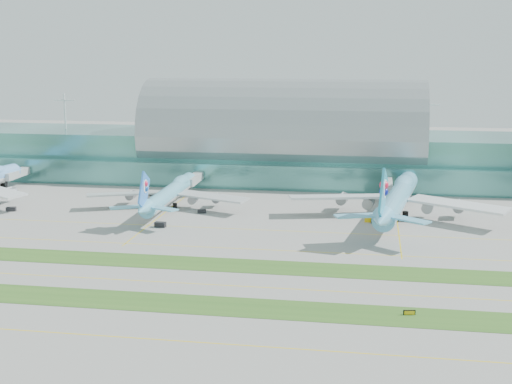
% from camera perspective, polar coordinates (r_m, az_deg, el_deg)
% --- Properties ---
extents(ground, '(700.00, 700.00, 0.00)m').
position_cam_1_polar(ground, '(187.22, -2.74, -6.03)').
color(ground, gray).
rests_on(ground, ground).
extents(terminal, '(340.00, 69.10, 36.00)m').
position_cam_1_polar(terminal, '(308.52, 2.22, 3.66)').
color(terminal, '#3D7A75').
rests_on(terminal, ground).
extents(grass_strip_near, '(420.00, 12.00, 0.08)m').
position_cam_1_polar(grass_strip_near, '(161.42, -4.83, -8.96)').
color(grass_strip_near, '#2D591E').
rests_on(grass_strip_near, ground).
extents(grass_strip_far, '(420.00, 12.00, 0.08)m').
position_cam_1_polar(grass_strip_far, '(189.07, -2.61, -5.84)').
color(grass_strip_far, '#2D591E').
rests_on(grass_strip_far, ground).
extents(taxiline_a, '(420.00, 0.35, 0.01)m').
position_cam_1_polar(taxiline_a, '(143.53, -6.81, -11.71)').
color(taxiline_a, yellow).
rests_on(taxiline_a, ground).
extents(taxiline_b, '(420.00, 0.35, 0.01)m').
position_cam_1_polar(taxiline_b, '(174.24, -3.70, -7.39)').
color(taxiline_b, yellow).
rests_on(taxiline_b, ground).
extents(taxiline_c, '(420.00, 0.35, 0.01)m').
position_cam_1_polar(taxiline_c, '(204.10, -1.69, -4.53)').
color(taxiline_c, yellow).
rests_on(taxiline_c, ground).
extents(taxiline_d, '(420.00, 0.35, 0.01)m').
position_cam_1_polar(taxiline_d, '(224.97, -0.62, -3.00)').
color(taxiline_d, yellow).
rests_on(taxiline_d, ground).
extents(airliner_b, '(59.47, 67.37, 18.57)m').
position_cam_1_polar(airliner_b, '(255.19, -6.87, -0.02)').
color(airliner_b, '#61B8D7').
rests_on(airliner_b, ground).
extents(airliner_c, '(72.50, 83.03, 22.90)m').
position_cam_1_polar(airliner_c, '(243.98, 11.26, -0.37)').
color(airliner_c, '#63B5DA').
rests_on(airliner_c, ground).
extents(gse_b, '(3.69, 2.58, 1.43)m').
position_cam_1_polar(gse_b, '(263.88, -19.00, -1.30)').
color(gse_b, black).
rests_on(gse_b, ground).
extents(gse_c, '(3.60, 2.18, 1.65)m').
position_cam_1_polar(gse_c, '(229.48, -7.67, -2.60)').
color(gse_c, black).
rests_on(gse_c, ground).
extents(gse_d, '(3.22, 2.32, 1.30)m').
position_cam_1_polar(gse_d, '(247.19, -4.36, -1.55)').
color(gse_d, black).
rests_on(gse_d, ground).
extents(gse_e, '(3.74, 1.95, 1.55)m').
position_cam_1_polar(gse_e, '(237.08, 9.14, -2.20)').
color(gse_e, yellow).
rests_on(gse_e, ground).
extents(gse_f, '(3.80, 2.47, 1.53)m').
position_cam_1_polar(gse_f, '(235.52, 9.64, -2.31)').
color(gse_f, black).
rests_on(gse_f, ground).
extents(taxiway_sign_east, '(2.63, 0.75, 1.11)m').
position_cam_1_polar(taxiway_sign_east, '(158.30, 12.17, -9.41)').
color(taxiway_sign_east, black).
rests_on(taxiway_sign_east, ground).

